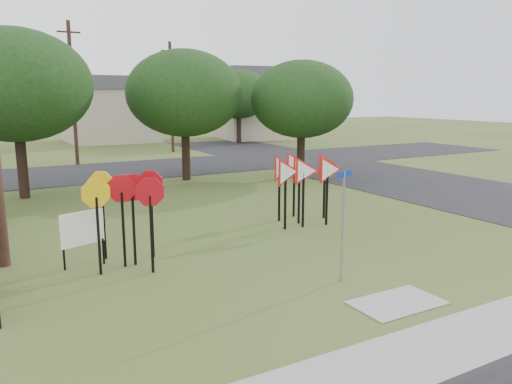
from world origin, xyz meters
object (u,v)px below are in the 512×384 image
stop_sign_cluster (126,198)px  yield_sign_cluster (302,172)px  info_board (82,230)px  street_name_sign (343,219)px

stop_sign_cluster → yield_sign_cluster: size_ratio=0.78×
yield_sign_cluster → info_board: yield_sign_cluster is taller
street_name_sign → yield_sign_cluster: bearing=65.1°
street_name_sign → yield_sign_cluster: 5.71m
street_name_sign → info_board: (-5.22, 4.15, -0.58)m
yield_sign_cluster → stop_sign_cluster: bearing=-167.2°
yield_sign_cluster → info_board: (-7.62, -1.03, -0.83)m
street_name_sign → info_board: 6.69m
stop_sign_cluster → info_board: (-1.05, 0.46, -0.84)m
stop_sign_cluster → info_board: size_ratio=1.65×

